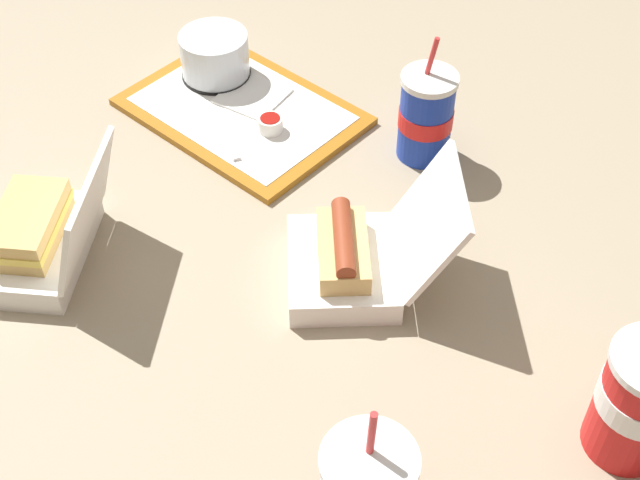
# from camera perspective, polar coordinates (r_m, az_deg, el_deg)

# --- Properties ---
(ground_plane) EXTENTS (3.20, 3.20, 0.00)m
(ground_plane) POSITION_cam_1_polar(r_m,az_deg,el_deg) (1.28, -0.12, -0.07)
(ground_plane) COLOR gray
(food_tray) EXTENTS (0.41, 0.32, 0.01)m
(food_tray) POSITION_cam_1_polar(r_m,az_deg,el_deg) (1.50, -5.02, 8.22)
(food_tray) COLOR #A56619
(food_tray) RESTS_ON ground_plane
(cake_container) EXTENTS (0.12, 0.12, 0.08)m
(cake_container) POSITION_cam_1_polar(r_m,az_deg,el_deg) (1.55, -6.75, 11.57)
(cake_container) COLOR black
(cake_container) RESTS_ON food_tray
(ketchup_cup) EXTENTS (0.04, 0.04, 0.02)m
(ketchup_cup) POSITION_cam_1_polar(r_m,az_deg,el_deg) (1.44, -3.20, 7.45)
(ketchup_cup) COLOR white
(ketchup_cup) RESTS_ON food_tray
(napkin_stack) EXTENTS (0.13, 0.13, 0.00)m
(napkin_stack) POSITION_cam_1_polar(r_m,az_deg,el_deg) (1.51, -4.34, 9.20)
(napkin_stack) COLOR white
(napkin_stack) RESTS_ON food_tray
(plastic_fork) EXTENTS (0.11, 0.04, 0.00)m
(plastic_fork) POSITION_cam_1_polar(r_m,az_deg,el_deg) (1.43, -6.02, 6.49)
(plastic_fork) COLOR white
(plastic_fork) RESTS_ON food_tray
(clamshell_hotdog_back) EXTENTS (0.27, 0.28, 0.17)m
(clamshell_hotdog_back) POSITION_cam_1_polar(r_m,az_deg,el_deg) (1.20, 2.15, -1.13)
(clamshell_hotdog_back) COLOR white
(clamshell_hotdog_back) RESTS_ON ground_plane
(clamshell_sandwich_right) EXTENTS (0.26, 0.26, 0.17)m
(clamshell_sandwich_right) POSITION_cam_1_polar(r_m,az_deg,el_deg) (1.28, -17.50, 0.22)
(clamshell_sandwich_right) COLOR white
(clamshell_sandwich_right) RESTS_ON ground_plane
(soda_cup_right) EXTENTS (0.10, 0.10, 0.22)m
(soda_cup_right) POSITION_cam_1_polar(r_m,az_deg,el_deg) (1.07, 19.80, -9.67)
(soda_cup_right) COLOR red
(soda_cup_right) RESTS_ON ground_plane
(soda_cup_back) EXTENTS (0.09, 0.09, 0.21)m
(soda_cup_back) POSITION_cam_1_polar(r_m,az_deg,el_deg) (1.38, 6.80, 7.89)
(soda_cup_back) COLOR #1938B7
(soda_cup_back) RESTS_ON ground_plane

